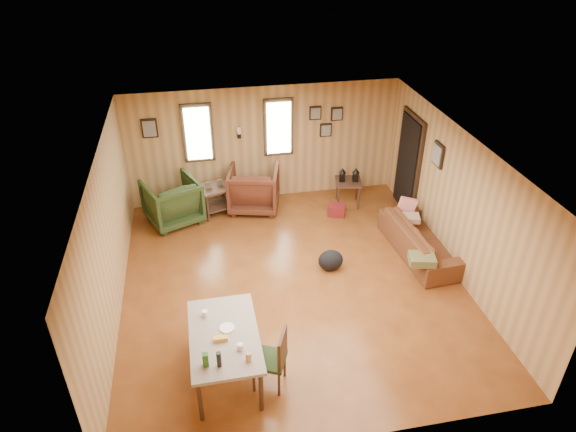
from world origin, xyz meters
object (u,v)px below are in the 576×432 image
sofa (421,235)px  side_table (349,180)px  recliner_brown (254,186)px  recliner_green (172,199)px  end_table (215,195)px  dining_table (224,339)px

sofa → side_table: size_ratio=2.38×
side_table → recliner_brown: bearing=173.8°
sofa → recliner_green: bearing=62.4°
sofa → end_table: sofa is taller
end_table → side_table: 2.72m
end_table → recliner_brown: bearing=6.2°
end_table → recliner_green: bearing=-171.3°
recliner_brown → side_table: (1.92, -0.21, 0.07)m
recliner_green → side_table: (3.55, 0.00, 0.08)m
recliner_green → end_table: (0.83, 0.13, -0.07)m
sofa → recliner_brown: bearing=47.9°
recliner_brown → end_table: recliner_brown is taller
recliner_green → dining_table: 4.16m
recliner_green → recliner_brown: bearing=164.7°
end_table → dining_table: 4.24m
recliner_brown → side_table: recliner_brown is taller
side_table → dining_table: (-2.87, -4.10, 0.11)m
end_table → dining_table: (-0.16, -4.23, 0.25)m
sofa → recliner_green: 4.73m
sofa → side_table: (-0.77, 1.93, 0.18)m
recliner_green → end_table: 0.85m
recliner_brown → end_table: (-0.79, -0.09, -0.08)m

